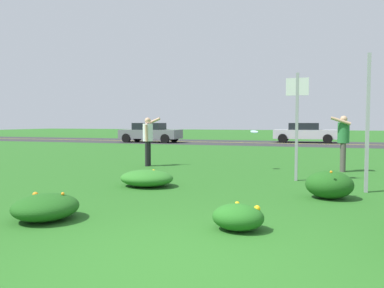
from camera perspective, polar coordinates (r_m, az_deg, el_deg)
The scene contains 14 objects.
ground_plane at distance 15.76m, azimuth 13.48°, elevation -2.27°, with size 120.00×120.00×0.00m, color #26601E.
highway_strip at distance 27.69m, azimuth 15.72°, elevation 0.06°, with size 120.00×7.42×0.01m, color #2D2D30.
highway_center_stripe at distance 27.69m, azimuth 15.72°, elevation 0.07°, with size 120.00×0.16×0.00m, color yellow.
daylily_clump_mid_left at distance 8.98m, azimuth -6.80°, elevation -5.11°, with size 1.27×1.03×0.39m.
daylily_clump_mid_center at distance 7.98m, azimuth 19.88°, elevation -5.74°, with size 0.91×0.81×0.60m.
daylily_clump_mid_right at distance 6.32m, azimuth -21.08°, elevation -8.80°, with size 0.98×1.03×0.42m.
daylily_clump_front_left at distance 5.40m, azimuth 6.92°, elevation -10.80°, with size 0.72×0.61×0.38m.
sign_post_near_path at distance 10.06m, azimuth 15.44°, elevation 4.07°, with size 0.56×0.10×2.75m.
sign_post_by_roadside at distance 8.89m, azimuth 24.81°, elevation 2.83°, with size 0.07×0.10×2.95m.
person_thrower_white_shirt at distance 13.09m, azimuth -6.61°, elevation 1.06°, with size 0.56×0.52×1.67m.
person_catcher_green_shirt at distance 12.38m, azimuth 21.70°, elevation 0.83°, with size 0.59×0.52×1.70m.
frisbee_pale_blue at distance 12.09m, azimuth 9.30°, elevation 1.82°, with size 0.25×0.24×0.11m.
car_gray_leftmost at distance 28.62m, azimuth -6.28°, elevation 1.73°, with size 4.50×2.00×1.45m.
car_silver_center_left at distance 29.31m, azimuth 16.56°, elevation 1.65°, with size 4.50×2.00×1.45m.
Camera 1 is at (1.40, -3.63, 1.50)m, focal length 35.60 mm.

